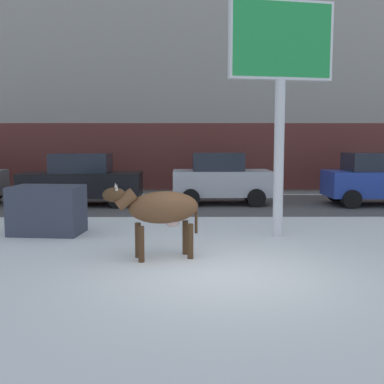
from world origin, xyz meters
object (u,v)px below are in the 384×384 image
at_px(car_blue_hatchback, 375,179).
at_px(billboard, 281,55).
at_px(car_black_sedan, 82,180).
at_px(cow_brown, 160,209).
at_px(car_silver_hatchback, 221,178).
at_px(dumpster, 47,210).

bearing_deg(car_blue_hatchback, billboard, -129.17).
bearing_deg(car_black_sedan, car_blue_hatchback, -0.43).
distance_m(cow_brown, car_silver_hatchback, 8.12).
relative_size(car_silver_hatchback, car_blue_hatchback, 1.00).
height_order(cow_brown, dumpster, cow_brown).
height_order(cow_brown, car_black_sedan, car_black_sedan).
bearing_deg(car_blue_hatchback, car_silver_hatchback, 176.66).
relative_size(billboard, car_black_sedan, 1.32).
bearing_deg(dumpster, car_silver_hatchback, 49.36).
xyz_separation_m(cow_brown, car_silver_hatchback, (1.71, 7.94, -0.07)).
relative_size(car_black_sedan, car_blue_hatchback, 1.20).
relative_size(billboard, car_blue_hatchback, 1.58).
relative_size(car_silver_hatchback, dumpster, 2.07).
height_order(cow_brown, car_blue_hatchback, car_blue_hatchback).
bearing_deg(car_silver_hatchback, car_black_sedan, -177.22).
xyz_separation_m(billboard, car_blue_hatchback, (4.46, 5.47, -3.39)).
relative_size(cow_brown, car_blue_hatchback, 0.55).
bearing_deg(cow_brown, car_blue_hatchback, 46.70).
relative_size(car_black_sedan, dumpster, 2.48).
bearing_deg(car_black_sedan, cow_brown, -67.09).
xyz_separation_m(cow_brown, car_blue_hatchback, (7.18, 7.62, -0.07)).
height_order(car_black_sedan, car_silver_hatchback, car_silver_hatchback).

